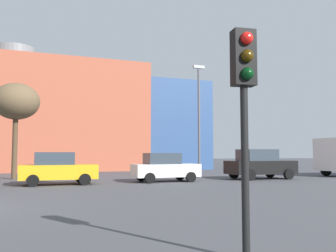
% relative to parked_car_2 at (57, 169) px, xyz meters
% --- Properties ---
extents(building_backdrop, '(39.16, 13.32, 12.45)m').
position_rel_parked_car_2_xyz_m(building_backdrop, '(-3.13, 19.95, 4.24)').
color(building_backdrop, '#B2563D').
rests_on(building_backdrop, ground_plane).
extents(parked_car_2, '(3.92, 1.92, 1.70)m').
position_rel_parked_car_2_xyz_m(parked_car_2, '(0.00, 0.00, 0.00)').
color(parked_car_2, gold).
rests_on(parked_car_2, ground_plane).
extents(parked_car_3, '(3.82, 1.88, 1.66)m').
position_rel_parked_car_2_xyz_m(parked_car_3, '(5.99, -0.00, -0.02)').
color(parked_car_3, white).
rests_on(parked_car_3, ground_plane).
extents(parked_car_4, '(4.39, 2.15, 1.90)m').
position_rel_parked_car_2_xyz_m(parked_car_4, '(12.50, 0.00, 0.10)').
color(parked_car_4, black).
rests_on(parked_car_4, ground_plane).
extents(traffic_light_near_right, '(0.39, 0.38, 3.58)m').
position_rel_parked_car_2_xyz_m(traffic_light_near_right, '(1.77, -15.25, 1.80)').
color(traffic_light_near_right, black).
rests_on(traffic_light_near_right, ground_plane).
extents(bare_tree_0, '(2.97, 2.97, 6.19)m').
position_rel_parked_car_2_xyz_m(bare_tree_0, '(-2.29, 5.43, 4.10)').
color(bare_tree_0, brown).
rests_on(bare_tree_0, ground_plane).
extents(street_lamp, '(0.80, 0.24, 7.63)m').
position_rel_parked_car_2_xyz_m(street_lamp, '(9.29, 2.26, 3.50)').
color(street_lamp, '#59595E').
rests_on(street_lamp, ground_plane).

